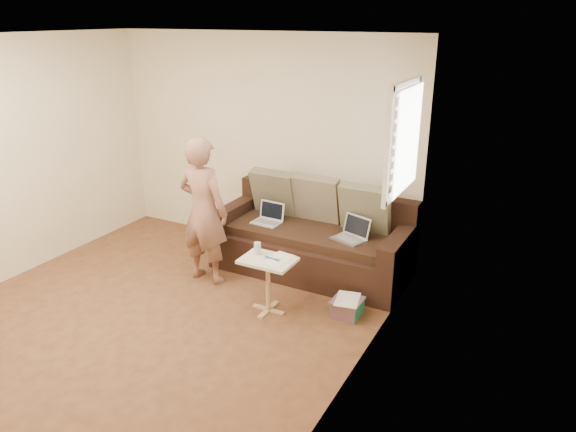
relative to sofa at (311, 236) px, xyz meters
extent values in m
plane|color=#502D1D|center=(-0.90, -1.77, -0.42)|extent=(4.50, 4.50, 0.00)
plane|color=white|center=(-0.90, -1.77, 2.18)|extent=(4.50, 4.50, 0.00)
plane|color=beige|center=(-0.90, 0.48, 0.87)|extent=(4.00, 0.00, 4.00)
plane|color=beige|center=(1.10, -1.77, 0.87)|extent=(0.00, 4.50, 4.50)
imported|color=brown|center=(-0.94, -0.73, 0.38)|extent=(0.60, 0.41, 1.62)
camera|label=1|loc=(2.34, -5.01, 2.34)|focal=33.14mm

